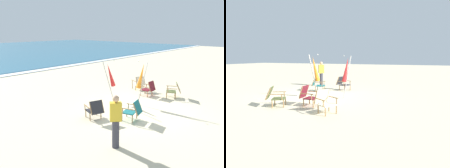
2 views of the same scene
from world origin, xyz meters
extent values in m
plane|color=beige|center=(0.00, 0.00, 0.00)|extent=(80.00, 80.00, 0.00)
cube|color=#515B33|center=(2.51, -0.35, 0.32)|extent=(0.68, 0.67, 0.04)
cube|color=#515B33|center=(2.68, -0.66, 0.56)|extent=(0.55, 0.45, 0.49)
cylinder|color=olive|center=(2.21, -0.27, 0.16)|extent=(0.04, 0.04, 0.32)
cylinder|color=olive|center=(2.62, -0.05, 0.16)|extent=(0.04, 0.04, 0.32)
cylinder|color=olive|center=(2.41, -0.65, 0.16)|extent=(0.04, 0.04, 0.32)
cylinder|color=olive|center=(2.82, -0.43, 0.16)|extent=(0.04, 0.04, 0.32)
cube|color=olive|center=(2.28, -0.50, 0.54)|extent=(0.28, 0.48, 0.02)
cylinder|color=olive|center=(2.19, -0.33, 0.43)|extent=(0.04, 0.04, 0.22)
cube|color=olive|center=(2.77, -0.24, 0.54)|extent=(0.28, 0.48, 0.02)
cylinder|color=olive|center=(2.68, -0.07, 0.43)|extent=(0.04, 0.04, 0.22)
cylinder|color=olive|center=(2.45, -0.78, 0.56)|extent=(0.15, 0.24, 0.49)
cylinder|color=olive|center=(2.90, -0.54, 0.56)|extent=(0.15, 0.24, 0.49)
cube|color=maroon|center=(1.98, 0.81, 0.32)|extent=(0.53, 0.49, 0.04)
cube|color=maroon|center=(1.98, 0.49, 0.57)|extent=(0.50, 0.21, 0.50)
cylinder|color=olive|center=(1.74, 1.02, 0.16)|extent=(0.04, 0.04, 0.32)
cylinder|color=olive|center=(2.21, 1.03, 0.16)|extent=(0.04, 0.04, 0.32)
cylinder|color=olive|center=(1.75, 0.59, 0.16)|extent=(0.04, 0.04, 0.32)
cylinder|color=olive|center=(2.21, 0.60, 0.16)|extent=(0.04, 0.04, 0.32)
cube|color=olive|center=(1.70, 0.78, 0.54)|extent=(0.04, 0.53, 0.02)
cylinder|color=olive|center=(1.69, 0.97, 0.43)|extent=(0.04, 0.04, 0.22)
cube|color=olive|center=(2.26, 0.79, 0.54)|extent=(0.04, 0.53, 0.02)
cylinder|color=olive|center=(2.25, 0.98, 0.43)|extent=(0.04, 0.04, 0.22)
cylinder|color=olive|center=(1.73, 0.48, 0.57)|extent=(0.04, 0.20, 0.51)
cylinder|color=olive|center=(2.24, 0.49, 0.57)|extent=(0.04, 0.20, 0.51)
cube|color=beige|center=(2.72, 1.87, 0.32)|extent=(0.69, 0.67, 0.04)
cube|color=beige|center=(2.56, 1.58, 0.56)|extent=(0.54, 0.43, 0.50)
cylinder|color=olive|center=(2.62, 2.17, 0.16)|extent=(0.04, 0.04, 0.32)
cylinder|color=olive|center=(3.03, 1.94, 0.16)|extent=(0.04, 0.04, 0.32)
cylinder|color=olive|center=(2.41, 1.79, 0.16)|extent=(0.04, 0.04, 0.32)
cylinder|color=olive|center=(2.82, 1.56, 0.16)|extent=(0.04, 0.04, 0.32)
cube|color=olive|center=(2.46, 1.98, 0.54)|extent=(0.28, 0.48, 0.02)
cylinder|color=olive|center=(2.55, 2.15, 0.43)|extent=(0.04, 0.04, 0.22)
cube|color=olive|center=(2.95, 1.71, 0.54)|extent=(0.28, 0.48, 0.02)
cylinder|color=olive|center=(3.04, 1.88, 0.43)|extent=(0.04, 0.04, 0.22)
cylinder|color=olive|center=(2.34, 1.70, 0.56)|extent=(0.14, 0.21, 0.50)
cylinder|color=olive|center=(2.78, 1.45, 0.56)|extent=(0.14, 0.21, 0.50)
cube|color=#196066|center=(-1.22, -0.43, 0.32)|extent=(0.62, 0.59, 0.04)
cube|color=#196066|center=(-1.14, -0.76, 0.56)|extent=(0.53, 0.34, 0.50)
cylinder|color=olive|center=(-1.50, -0.28, 0.16)|extent=(0.04, 0.04, 0.32)
cylinder|color=olive|center=(-1.05, -0.17, 0.16)|extent=(0.04, 0.04, 0.32)
cylinder|color=olive|center=(-1.40, -0.70, 0.16)|extent=(0.04, 0.04, 0.32)
cylinder|color=olive|center=(-0.94, -0.59, 0.16)|extent=(0.04, 0.04, 0.32)
cube|color=olive|center=(-1.49, -0.52, 0.54)|extent=(0.16, 0.52, 0.02)
cylinder|color=olive|center=(-1.53, -0.34, 0.43)|extent=(0.04, 0.04, 0.22)
cube|color=olive|center=(-0.95, -0.39, 0.54)|extent=(0.16, 0.52, 0.02)
cylinder|color=olive|center=(-0.99, -0.20, 0.43)|extent=(0.04, 0.04, 0.22)
cylinder|color=olive|center=(-1.39, -0.82, 0.56)|extent=(0.09, 0.24, 0.50)
cylinder|color=olive|center=(-0.90, -0.70, 0.56)|extent=(0.09, 0.24, 0.50)
cube|color=#28282D|center=(-2.02, 0.77, 0.32)|extent=(0.65, 0.63, 0.04)
cube|color=#28282D|center=(-2.15, 0.44, 0.56)|extent=(0.55, 0.41, 0.49)
cylinder|color=olive|center=(-2.17, 1.05, 0.16)|extent=(0.04, 0.04, 0.32)
cylinder|color=olive|center=(-1.73, 0.89, 0.16)|extent=(0.04, 0.04, 0.32)
cylinder|color=olive|center=(-2.32, 0.65, 0.16)|extent=(0.04, 0.04, 0.32)
cylinder|color=olive|center=(-1.88, 0.48, 0.16)|extent=(0.04, 0.04, 0.32)
cube|color=olive|center=(-2.29, 0.85, 0.54)|extent=(0.22, 0.51, 0.02)
cylinder|color=olive|center=(-2.23, 1.02, 0.43)|extent=(0.04, 0.04, 0.22)
cube|color=olive|center=(-1.77, 0.65, 0.54)|extent=(0.22, 0.51, 0.02)
cylinder|color=olive|center=(-1.70, 0.83, 0.43)|extent=(0.04, 0.04, 0.22)
cylinder|color=olive|center=(-2.39, 0.53, 0.56)|extent=(0.13, 0.26, 0.49)
cylinder|color=olive|center=(-1.91, 0.35, 0.56)|extent=(0.13, 0.26, 0.49)
cylinder|color=#B7B2A8|center=(-0.21, 1.56, 1.00)|extent=(0.66, 0.20, 2.02)
cone|color=red|center=(-0.10, 1.54, 1.35)|extent=(0.59, 0.34, 1.17)
sphere|color=#B7B2A8|center=(0.10, 1.49, 2.00)|extent=(0.06, 0.06, 0.06)
cylinder|color=#B7B2A8|center=(0.55, 0.15, 1.03)|extent=(0.32, 0.38, 2.07)
cone|color=orange|center=(0.51, 0.21, 1.39)|extent=(0.45, 0.48, 1.18)
sphere|color=#B7B2A8|center=(0.42, 0.31, 2.06)|extent=(0.06, 0.06, 0.06)
cylinder|color=#383842|center=(-3.16, -1.34, 0.43)|extent=(0.22, 0.22, 0.86)
cube|color=gold|center=(-3.16, -1.34, 1.14)|extent=(0.38, 0.38, 0.56)
sphere|color=tan|center=(-3.16, -1.34, 1.53)|extent=(0.20, 0.20, 0.20)
camera|label=1|loc=(-7.71, -5.13, 3.45)|focal=35.00mm
camera|label=2|loc=(8.81, 4.75, 1.98)|focal=32.00mm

